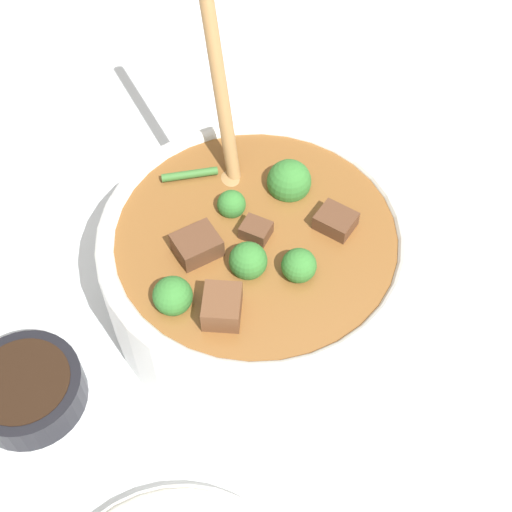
% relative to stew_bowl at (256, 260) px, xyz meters
% --- Properties ---
extents(ground_plane, '(4.00, 4.00, 0.00)m').
position_rel_stew_bowl_xyz_m(ground_plane, '(-0.00, -0.00, -0.06)').
color(ground_plane, silver).
extents(stew_bowl, '(0.30, 0.26, 0.27)m').
position_rel_stew_bowl_xyz_m(stew_bowl, '(0.00, 0.00, 0.00)').
color(stew_bowl, white).
rests_on(stew_bowl, ground_plane).
extents(condiment_bowl, '(0.09, 0.09, 0.03)m').
position_rel_stew_bowl_xyz_m(condiment_bowl, '(-0.03, 0.21, -0.04)').
color(condiment_bowl, black).
rests_on(condiment_bowl, ground_plane).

